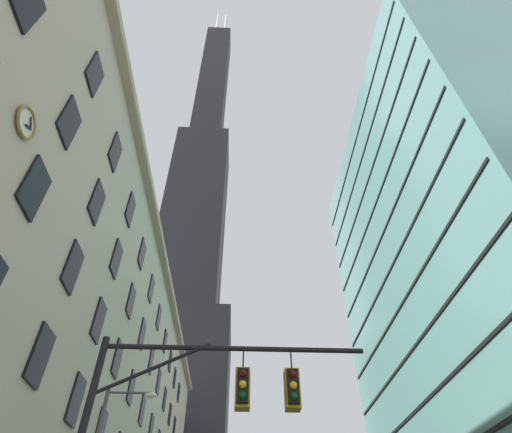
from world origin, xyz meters
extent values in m
cube|color=#BCAF93|center=(-19.30, 26.37, 12.94)|extent=(16.59, 64.74, 25.88)
cube|color=tan|center=(-10.75, 26.37, 25.18)|extent=(0.70, 64.74, 0.60)
cube|color=black|center=(-10.95, 8.00, 8.20)|extent=(0.14, 1.40, 2.20)
cube|color=black|center=(-10.95, 13.00, 8.20)|extent=(0.14, 1.40, 2.20)
cube|color=black|center=(-10.95, 18.00, 8.20)|extent=(0.14, 1.40, 2.20)
cube|color=black|center=(-10.95, 3.00, 12.40)|extent=(0.14, 1.40, 2.20)
cube|color=black|center=(-10.95, 8.00, 12.40)|extent=(0.14, 1.40, 2.20)
cube|color=black|center=(-10.95, 13.00, 12.40)|extent=(0.14, 1.40, 2.20)
cube|color=black|center=(-10.95, 18.00, 12.40)|extent=(0.14, 1.40, 2.20)
cube|color=black|center=(-10.95, 23.00, 12.40)|extent=(0.14, 1.40, 2.20)
cube|color=black|center=(-10.95, 28.00, 12.40)|extent=(0.14, 1.40, 2.20)
cube|color=black|center=(-10.95, 33.00, 12.40)|extent=(0.14, 1.40, 2.20)
cube|color=black|center=(-10.95, -2.00, 16.60)|extent=(0.14, 1.40, 2.20)
cube|color=black|center=(-10.95, 3.00, 16.60)|extent=(0.14, 1.40, 2.20)
cube|color=black|center=(-10.95, 8.00, 16.60)|extent=(0.14, 1.40, 2.20)
cube|color=black|center=(-10.95, 13.00, 16.60)|extent=(0.14, 1.40, 2.20)
cube|color=black|center=(-10.95, 18.00, 16.60)|extent=(0.14, 1.40, 2.20)
cube|color=black|center=(-10.95, 23.00, 16.60)|extent=(0.14, 1.40, 2.20)
cube|color=black|center=(-10.95, 28.00, 16.60)|extent=(0.14, 1.40, 2.20)
cube|color=black|center=(-10.95, 33.00, 16.60)|extent=(0.14, 1.40, 2.20)
cube|color=black|center=(-10.95, 38.00, 16.60)|extent=(0.14, 1.40, 2.20)
cube|color=black|center=(-10.95, 43.00, 16.60)|extent=(0.14, 1.40, 2.20)
cube|color=black|center=(-10.95, 48.00, 16.60)|extent=(0.14, 1.40, 2.20)
cube|color=black|center=(-10.95, 3.00, 20.80)|extent=(0.14, 1.40, 2.20)
cube|color=black|center=(-10.95, 8.00, 20.80)|extent=(0.14, 1.40, 2.20)
cube|color=black|center=(-10.95, 13.00, 20.80)|extent=(0.14, 1.40, 2.20)
cube|color=black|center=(-10.95, 18.00, 20.80)|extent=(0.14, 1.40, 2.20)
cube|color=black|center=(-10.95, 23.00, 20.80)|extent=(0.14, 1.40, 2.20)
cube|color=black|center=(-10.95, 28.00, 20.80)|extent=(0.14, 1.40, 2.20)
cube|color=black|center=(-10.95, 33.00, 20.80)|extent=(0.14, 1.40, 2.20)
cube|color=black|center=(-10.95, 38.00, 20.80)|extent=(0.14, 1.40, 2.20)
cube|color=black|center=(-10.95, 43.00, 20.80)|extent=(0.14, 1.40, 2.20)
cube|color=black|center=(-10.95, 48.00, 20.80)|extent=(0.14, 1.40, 2.20)
torus|color=olive|center=(-10.88, 0.91, 13.53)|extent=(0.11, 1.23, 1.23)
cylinder|color=silver|center=(-10.92, 0.91, 13.53)|extent=(0.05, 1.06, 1.06)
cube|color=black|center=(-10.85, 1.03, 13.45)|extent=(0.03, 0.31, 0.23)
cube|color=black|center=(-10.85, 1.06, 13.69)|extent=(0.03, 0.36, 0.38)
cube|color=black|center=(-16.52, 77.86, 77.82)|extent=(16.01, 16.01, 65.53)
cube|color=black|center=(-16.52, 77.86, 151.54)|extent=(10.29, 10.29, 81.92)
cylinder|color=silver|center=(-18.57, 77.86, 206.01)|extent=(1.20, 1.20, 27.01)
cylinder|color=silver|center=(-14.46, 77.86, 206.01)|extent=(1.20, 1.20, 27.01)
cube|color=slate|center=(20.75, 23.47, 24.01)|extent=(19.51, 34.25, 48.02)
cube|color=black|center=(10.96, 23.47, 12.00)|extent=(0.12, 33.25, 0.24)
cube|color=black|center=(10.96, 23.47, 16.00)|extent=(0.12, 33.25, 0.24)
cube|color=black|center=(10.96, 23.47, 20.00)|extent=(0.12, 33.25, 0.24)
cube|color=black|center=(10.96, 23.47, 24.00)|extent=(0.12, 33.25, 0.24)
cube|color=black|center=(10.96, 23.47, 28.00)|extent=(0.12, 33.25, 0.24)
cube|color=black|center=(10.96, 23.47, 32.00)|extent=(0.12, 33.25, 0.24)
cube|color=black|center=(10.96, 23.47, 36.00)|extent=(0.12, 33.25, 0.24)
cube|color=black|center=(10.96, 23.47, 40.00)|extent=(0.12, 33.25, 0.24)
cube|color=black|center=(10.96, 23.47, 44.00)|extent=(0.12, 33.25, 0.24)
cylinder|color=black|center=(-3.31, 3.25, 6.44)|extent=(7.28, 0.14, 0.14)
cylinder|color=black|center=(-5.50, 3.25, 5.84)|extent=(2.99, 0.10, 1.51)
cylinder|color=black|center=(-3.07, 3.25, 6.14)|extent=(0.04, 0.04, 0.60)
cube|color=black|center=(-3.07, 3.25, 5.39)|extent=(0.30, 0.30, 0.90)
cube|color=olive|center=(-3.07, 3.42, 5.39)|extent=(0.40, 0.40, 1.04)
sphere|color=#450808|center=(-3.07, 3.09, 5.67)|extent=(0.20, 0.20, 0.20)
sphere|color=yellow|center=(-3.07, 3.09, 5.39)|extent=(0.20, 0.20, 0.20)
sphere|color=#083D10|center=(-3.07, 3.09, 5.11)|extent=(0.20, 0.20, 0.20)
cylinder|color=black|center=(-1.74, 3.25, 6.14)|extent=(0.04, 0.04, 0.60)
cube|color=black|center=(-1.74, 3.25, 5.39)|extent=(0.30, 0.30, 0.90)
cube|color=olive|center=(-1.74, 3.42, 5.39)|extent=(0.40, 0.40, 1.04)
sphere|color=#450808|center=(-1.74, 3.09, 5.67)|extent=(0.20, 0.20, 0.20)
sphere|color=yellow|center=(-1.74, 3.09, 5.39)|extent=(0.20, 0.20, 0.20)
sphere|color=#083D10|center=(-1.74, 3.09, 5.11)|extent=(0.20, 0.20, 0.20)
cylinder|color=#47474C|center=(-7.99, 11.13, 7.91)|extent=(1.90, 0.10, 0.10)
ellipsoid|color=#EFE5C6|center=(-7.04, 11.13, 7.81)|extent=(0.56, 0.32, 0.24)
camera|label=1|loc=(-3.20, -7.82, 1.35)|focal=28.84mm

